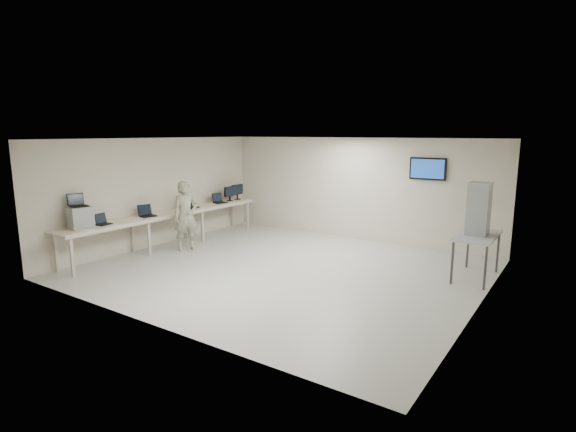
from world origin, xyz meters
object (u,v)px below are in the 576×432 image
Objects in this scene: equipment_box at (80,218)px; side_table at (477,238)px; workbench at (169,215)px; soldier at (186,216)px.

equipment_box is 0.31× the size of side_table.
side_table is (7.19, 1.72, 0.01)m from workbench.
equipment_box is 8.34m from side_table.
equipment_box reaches higher than workbench.
side_table is (6.54, 1.73, -0.04)m from soldier.
side_table is at bearing -50.94° from soldier.
soldier is 1.16× the size of side_table.
workbench is 0.65m from soldier.
equipment_box is 0.27× the size of soldier.
workbench is 3.96× the size of side_table.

